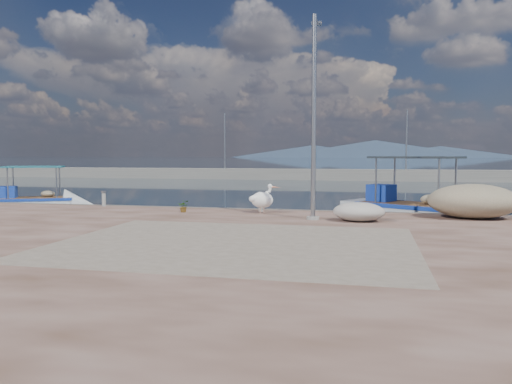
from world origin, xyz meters
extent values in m
plane|color=#162635|center=(0.00, 0.00, 0.00)|extent=(1400.00, 1400.00, 0.00)
cube|color=#4C3021|center=(0.00, -6.00, 0.25)|extent=(44.00, 22.00, 0.50)
cube|color=gray|center=(1.00, -3.00, 0.50)|extent=(9.00, 7.00, 0.01)
cube|color=gray|center=(0.00, 40.00, 0.60)|extent=(120.00, 2.20, 1.20)
cylinder|color=gray|center=(-12.00, 40.00, 4.00)|extent=(0.16, 0.16, 7.00)
cylinder|color=gray|center=(8.00, 40.00, 4.00)|extent=(0.16, 0.16, 7.00)
cone|color=#28384C|center=(-70.00, 650.00, 8.00)|extent=(220.00, 220.00, 16.00)
cone|color=#28384C|center=(10.00, 650.00, 11.00)|extent=(280.00, 280.00, 22.00)
cone|color=#28384C|center=(90.00, 650.00, 7.00)|extent=(200.00, 200.00, 14.00)
cube|color=white|center=(-12.82, 7.73, 0.07)|extent=(5.45, 3.95, 0.86)
cube|color=#1A3CAA|center=(-12.82, 7.73, 0.45)|extent=(4.17, 3.32, 0.13)
cube|color=maroon|center=(-12.82, 7.73, 0.02)|extent=(4.16, 3.31, 0.11)
cube|color=#1A3CAA|center=(-13.98, 7.12, 0.81)|extent=(1.10, 1.10, 0.63)
cube|color=#1A5C69|center=(-12.82, 7.73, 2.13)|extent=(3.31, 2.78, 0.07)
cube|color=white|center=(6.22, 7.40, 0.08)|extent=(6.66, 5.24, 1.07)
cube|color=#1A3CAA|center=(6.22, 7.40, 0.56)|extent=(5.15, 4.34, 0.16)
cube|color=maroon|center=(6.22, 7.40, 0.02)|extent=(5.13, 4.32, 0.13)
cube|color=#1A3CAA|center=(4.84, 8.26, 1.01)|extent=(1.39, 1.39, 0.79)
cube|color=#242A2E|center=(6.22, 7.40, 2.64)|extent=(4.11, 3.61, 0.09)
cylinder|color=tan|center=(0.22, 3.58, 0.64)|extent=(0.04, 0.04, 0.29)
cylinder|color=tan|center=(0.35, 3.62, 0.64)|extent=(0.04, 0.04, 0.29)
ellipsoid|color=white|center=(0.29, 3.60, 1.01)|extent=(0.99, 0.78, 0.61)
cylinder|color=white|center=(0.54, 3.68, 1.32)|extent=(0.23, 0.17, 0.52)
sphere|color=white|center=(0.58, 3.70, 1.54)|extent=(0.17, 0.17, 0.17)
cone|color=#CC6F4F|center=(0.77, 3.76, 1.50)|extent=(0.42, 0.22, 0.13)
cylinder|color=gray|center=(2.41, 2.17, 4.00)|extent=(0.16, 0.16, 7.00)
cylinder|color=gray|center=(2.41, 2.17, 0.55)|extent=(0.44, 0.44, 0.10)
cube|color=gray|center=(2.41, 2.82, 7.35)|extent=(0.35, 0.18, 0.12)
cylinder|color=gray|center=(0.12, 4.20, 0.88)|extent=(0.20, 0.20, 0.77)
cylinder|color=gray|center=(0.12, 4.20, 1.27)|extent=(0.26, 0.26, 0.07)
cylinder|color=gray|center=(-7.02, 4.60, 0.82)|extent=(0.17, 0.17, 0.64)
cylinder|color=gray|center=(-7.02, 4.60, 1.14)|extent=(0.22, 0.22, 0.06)
imported|color=#33722D|center=(-2.78, 3.22, 0.74)|extent=(0.53, 0.49, 0.47)
ellipsoid|color=tan|center=(7.90, 3.74, 1.11)|extent=(3.11, 2.22, 1.22)
ellipsoid|color=#B6B1A9|center=(3.98, 2.03, 0.82)|extent=(1.73, 1.30, 0.65)
camera|label=1|loc=(4.34, -15.09, 2.74)|focal=35.00mm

